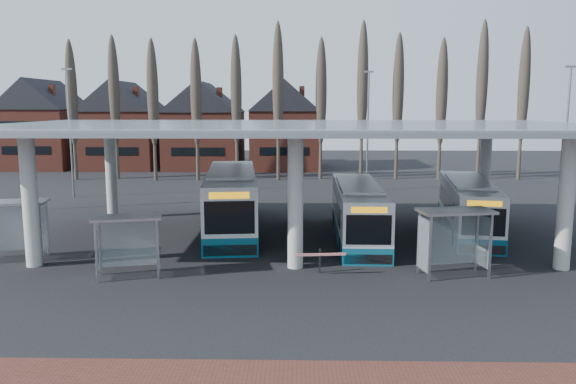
{
  "coord_description": "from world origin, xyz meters",
  "views": [
    {
      "loc": [
        0.18,
        -22.23,
        7.29
      ],
      "look_at": [
        -0.42,
        7.0,
        2.78
      ],
      "focal_mm": 35.0,
      "sensor_mm": 36.0,
      "label": 1
    }
  ],
  "objects_px": {
    "bus_1": "(232,201)",
    "shelter_2": "(453,227)",
    "shelter_1": "(128,232)",
    "bus_2": "(358,212)",
    "bus_3": "(467,207)",
    "shelter_0": "(15,217)"
  },
  "relations": [
    {
      "from": "bus_1",
      "to": "shelter_2",
      "type": "xyz_separation_m",
      "value": [
        10.65,
        -9.0,
        0.42
      ]
    },
    {
      "from": "shelter_1",
      "to": "shelter_2",
      "type": "distance_m",
      "value": 13.98
    },
    {
      "from": "bus_2",
      "to": "shelter_1",
      "type": "xyz_separation_m",
      "value": [
        -10.58,
        -7.26,
        0.48
      ]
    },
    {
      "from": "bus_3",
      "to": "shelter_0",
      "type": "xyz_separation_m",
      "value": [
        -23.34,
        -6.49,
        0.63
      ]
    },
    {
      "from": "shelter_1",
      "to": "shelter_0",
      "type": "bearing_deg",
      "value": 144.52
    },
    {
      "from": "bus_1",
      "to": "bus_2",
      "type": "xyz_separation_m",
      "value": [
        7.27,
        -2.18,
        -0.24
      ]
    },
    {
      "from": "bus_2",
      "to": "bus_3",
      "type": "bearing_deg",
      "value": 16.2
    },
    {
      "from": "bus_1",
      "to": "bus_3",
      "type": "relative_size",
      "value": 1.17
    },
    {
      "from": "bus_2",
      "to": "bus_3",
      "type": "relative_size",
      "value": 0.99
    },
    {
      "from": "shelter_0",
      "to": "shelter_1",
      "type": "distance_m",
      "value": 6.71
    },
    {
      "from": "bus_1",
      "to": "shelter_2",
      "type": "relative_size",
      "value": 3.92
    },
    {
      "from": "bus_2",
      "to": "shelter_0",
      "type": "height_order",
      "value": "bus_2"
    },
    {
      "from": "bus_1",
      "to": "shelter_1",
      "type": "distance_m",
      "value": 10.01
    },
    {
      "from": "bus_1",
      "to": "shelter_1",
      "type": "xyz_separation_m",
      "value": [
        -3.32,
        -9.44,
        0.24
      ]
    },
    {
      "from": "shelter_0",
      "to": "bus_1",
      "type": "bearing_deg",
      "value": 24.85
    },
    {
      "from": "bus_3",
      "to": "shelter_0",
      "type": "relative_size",
      "value": 3.41
    },
    {
      "from": "bus_1",
      "to": "bus_3",
      "type": "distance_m",
      "value": 13.84
    },
    {
      "from": "bus_3",
      "to": "shelter_0",
      "type": "height_order",
      "value": "bus_3"
    },
    {
      "from": "bus_1",
      "to": "bus_3",
      "type": "bearing_deg",
      "value": -7.58
    },
    {
      "from": "bus_2",
      "to": "shelter_2",
      "type": "distance_m",
      "value": 7.64
    },
    {
      "from": "bus_2",
      "to": "shelter_2",
      "type": "relative_size",
      "value": 3.32
    },
    {
      "from": "bus_3",
      "to": "shelter_1",
      "type": "relative_size",
      "value": 3.61
    }
  ]
}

